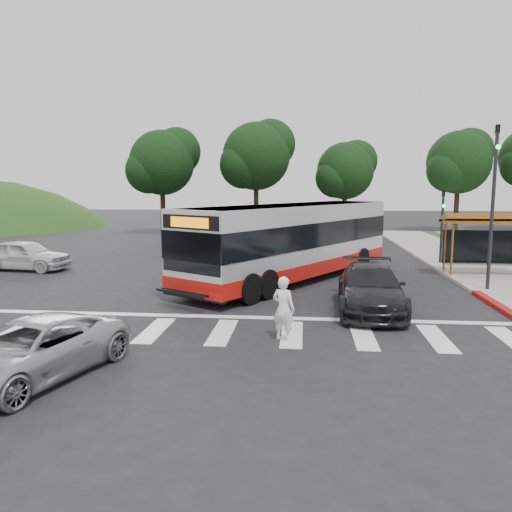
# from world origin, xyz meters

# --- Properties ---
(ground) EXTENTS (140.00, 140.00, 0.00)m
(ground) POSITION_xyz_m (0.00, 0.00, 0.00)
(ground) COLOR black
(ground) RESTS_ON ground
(sidewalk_east) EXTENTS (4.00, 40.00, 0.12)m
(sidewalk_east) POSITION_xyz_m (11.00, 8.00, 0.06)
(sidewalk_east) COLOR gray
(sidewalk_east) RESTS_ON ground
(curb_east) EXTENTS (0.30, 40.00, 0.15)m
(curb_east) POSITION_xyz_m (9.00, 8.00, 0.07)
(curb_east) COLOR #9E9991
(curb_east) RESTS_ON ground
(curb_east_red) EXTENTS (0.32, 6.00, 0.15)m
(curb_east_red) POSITION_xyz_m (9.00, -2.00, 0.08)
(curb_east_red) COLOR maroon
(curb_east_red) RESTS_ON ground
(crosswalk_ladder) EXTENTS (18.00, 2.60, 0.01)m
(crosswalk_ladder) POSITION_xyz_m (0.00, -5.00, 0.01)
(crosswalk_ladder) COLOR silver
(crosswalk_ladder) RESTS_ON ground
(bus_shelter) EXTENTS (4.20, 1.60, 2.86)m
(bus_shelter) POSITION_xyz_m (10.80, 5.10, 2.35)
(bus_shelter) COLOR #8E5217
(bus_shelter) RESTS_ON sidewalk_east
(traffic_signal_ne_tall) EXTENTS (0.18, 0.37, 6.50)m
(traffic_signal_ne_tall) POSITION_xyz_m (9.60, 1.49, 3.88)
(traffic_signal_ne_tall) COLOR black
(traffic_signal_ne_tall) RESTS_ON ground
(traffic_signal_ne_short) EXTENTS (0.18, 0.37, 4.00)m
(traffic_signal_ne_short) POSITION_xyz_m (9.60, 8.49, 2.48)
(traffic_signal_ne_short) COLOR black
(traffic_signal_ne_short) RESTS_ON ground
(tree_ne_a) EXTENTS (6.16, 5.74, 9.30)m
(tree_ne_a) POSITION_xyz_m (16.08, 28.06, 6.39)
(tree_ne_a) COLOR black
(tree_ne_a) RESTS_ON parking_lot
(tree_north_a) EXTENTS (6.60, 6.15, 10.17)m
(tree_north_a) POSITION_xyz_m (-1.92, 26.07, 6.92)
(tree_north_a) COLOR black
(tree_north_a) RESTS_ON ground
(tree_north_b) EXTENTS (5.72, 5.33, 8.43)m
(tree_north_b) POSITION_xyz_m (6.07, 28.06, 5.66)
(tree_north_b) COLOR black
(tree_north_b) RESTS_ON ground
(tree_north_c) EXTENTS (6.16, 5.74, 9.30)m
(tree_north_c) POSITION_xyz_m (-9.92, 24.06, 6.29)
(tree_north_c) COLOR black
(tree_north_c) RESTS_ON ground
(transit_bus) EXTENTS (9.24, 12.60, 3.37)m
(transit_bus) POSITION_xyz_m (1.87, 3.39, 1.69)
(transit_bus) COLOR #BBBDC0
(transit_bus) RESTS_ON ground
(pedestrian) EXTENTS (0.76, 0.66, 1.77)m
(pedestrian) POSITION_xyz_m (1.78, -5.57, 0.88)
(pedestrian) COLOR white
(pedestrian) RESTS_ON ground
(dark_sedan) EXTENTS (2.45, 5.39, 1.53)m
(dark_sedan) POSITION_xyz_m (4.57, -1.94, 0.77)
(dark_sedan) COLOR black
(dark_sedan) RESTS_ON ground
(silver_suv_south) EXTENTS (3.42, 5.07, 1.29)m
(silver_suv_south) POSITION_xyz_m (-3.56, -8.86, 0.65)
(silver_suv_south) COLOR #A6A9AB
(silver_suv_south) RESTS_ON ground
(west_car_white) EXTENTS (4.66, 2.36, 1.52)m
(west_car_white) POSITION_xyz_m (-11.56, 4.72, 0.76)
(west_car_white) COLOR silver
(west_car_white) RESTS_ON ground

